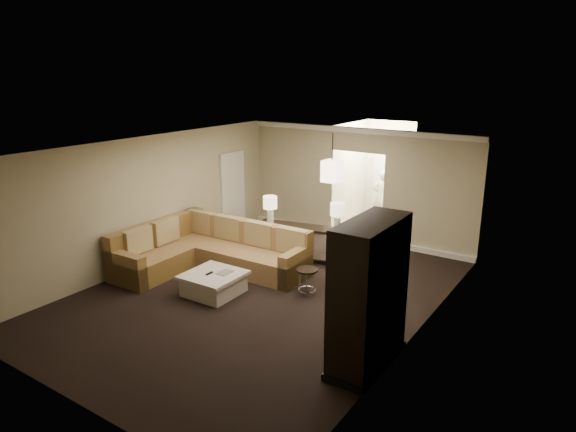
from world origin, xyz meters
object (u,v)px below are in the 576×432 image
Objects in this scene: sectional_sofa at (209,251)px; drink_table at (307,276)px; coffee_table at (214,283)px; armoire at (368,297)px; console_table at (303,240)px; person at (382,194)px.

drink_table is at bearing 0.26° from sectional_sofa.
armoire is (3.45, -0.58, 0.83)m from coffee_table.
console_table is (0.44, 2.48, 0.26)m from coffee_table.
sectional_sofa is at bearing -178.69° from drink_table.
console_table is 0.96× the size of armoire.
console_table is at bearing 60.35° from person.
person reaches higher than drink_table.
sectional_sofa reaches higher than drink_table.
console_table is 1.85m from drink_table.
sectional_sofa is at bearing 161.30° from armoire.
coffee_table is at bearing -147.33° from drink_table.
drink_table is 0.31× the size of person.
drink_table is at bearing -66.88° from console_table.
sectional_sofa reaches higher than coffee_table.
sectional_sofa is 4.67m from armoire.
person is (0.31, 3.60, 0.37)m from console_table.
sectional_sofa is 3.23× the size of coffee_table.
person is at bearing 98.21° from drink_table.
person reaches higher than coffee_table.
armoire reaches higher than drink_table.
armoire is 2.58m from drink_table.
coffee_table is at bearing -111.65° from console_table.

